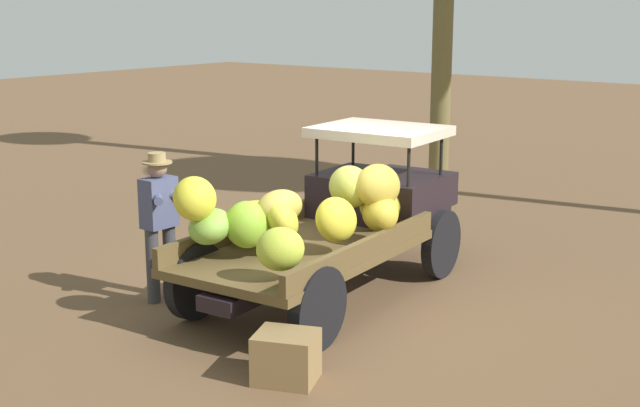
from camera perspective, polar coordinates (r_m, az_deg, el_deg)
ground_plane at (r=10.04m, az=0.99°, el=-6.46°), size 60.00×60.00×0.00m
truck at (r=10.14m, az=1.39°, el=-0.68°), size 4.54×2.00×1.87m
farmer at (r=9.98m, az=-10.56°, el=-0.89°), size 0.53×0.46×1.73m
wooden_crate at (r=7.95m, az=-2.26°, el=-10.13°), size 0.64×0.69×0.46m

